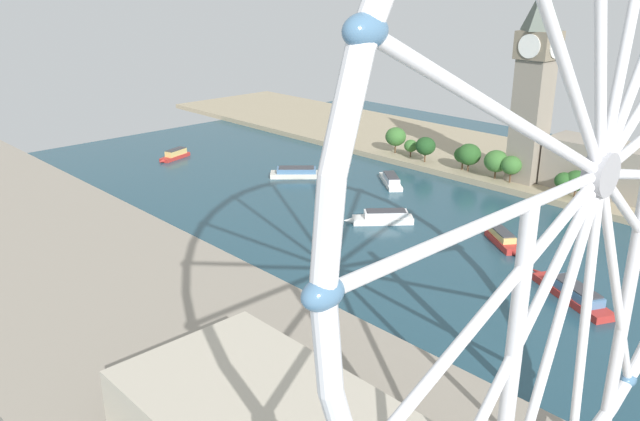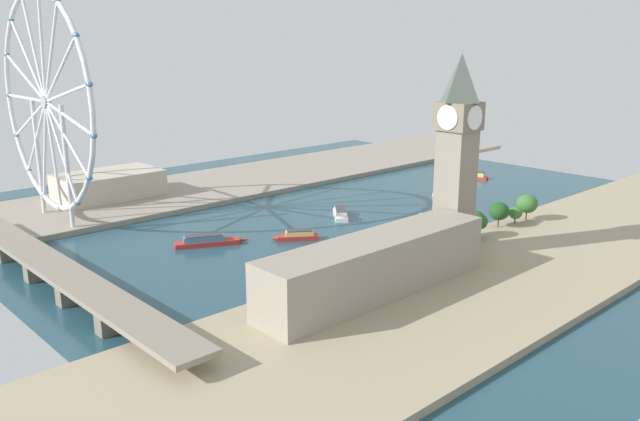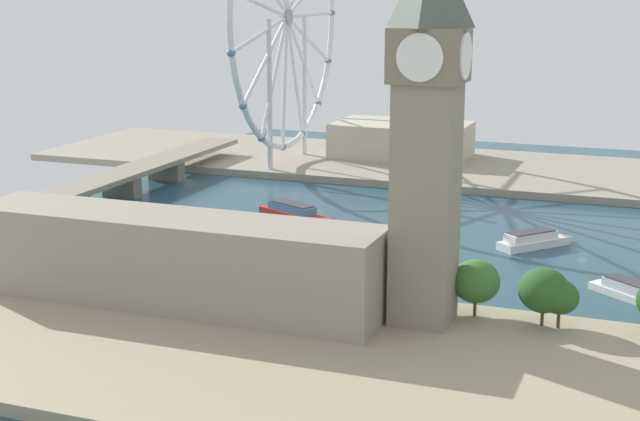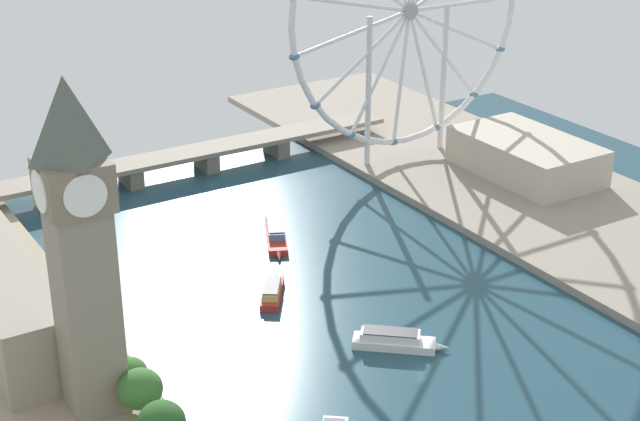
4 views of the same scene
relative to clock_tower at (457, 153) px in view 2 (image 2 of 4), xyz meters
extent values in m
plane|color=#234756|center=(85.86, -28.46, -49.84)|extent=(398.89, 398.89, 0.00)
cube|color=tan|center=(-28.58, -28.46, -48.34)|extent=(90.00, 520.00, 3.00)
cube|color=gray|center=(200.31, -28.46, -48.34)|extent=(90.00, 520.00, 3.00)
cube|color=gray|center=(0.00, 0.00, -18.28)|extent=(13.85, 13.85, 57.12)
cube|color=#776B57|center=(0.00, 0.00, 16.44)|extent=(16.07, 16.07, 12.31)
pyramid|color=#4C564C|center=(0.00, 0.00, 32.95)|extent=(14.55, 14.55, 20.72)
cylinder|color=white|center=(0.00, 8.31, 16.44)|extent=(10.53, 0.50, 10.53)
cylinder|color=white|center=(0.00, -8.31, 16.44)|extent=(10.53, 0.50, 10.53)
cylinder|color=white|center=(8.31, 0.00, 16.44)|extent=(0.50, 10.53, 10.53)
cylinder|color=white|center=(-8.31, 0.00, 16.44)|extent=(0.50, 10.53, 10.53)
cube|color=gray|center=(-9.33, 62.12, -35.51)|extent=(22.00, 108.24, 22.65)
cylinder|color=#513823|center=(6.02, -75.97, -44.47)|extent=(0.80, 0.80, 4.73)
ellipsoid|color=#386B2D|center=(6.02, -75.97, -37.56)|extent=(11.37, 11.37, 10.24)
cylinder|color=#513823|center=(6.24, -64.94, -45.23)|extent=(0.80, 0.80, 3.21)
ellipsoid|color=#386B2D|center=(6.24, -64.94, -40.71)|extent=(7.30, 7.30, 6.57)
cylinder|color=#513823|center=(8.96, -53.01, -44.63)|extent=(0.80, 0.80, 4.41)
ellipsoid|color=#1E471E|center=(8.96, -53.01, -38.21)|extent=(10.55, 10.55, 9.49)
cylinder|color=#513823|center=(6.60, -31.07, -44.77)|extent=(0.80, 0.80, 4.13)
ellipsoid|color=#285623|center=(6.60, -31.07, -39.12)|extent=(8.98, 8.98, 8.08)
cylinder|color=#513823|center=(7.11, -27.22, -44.83)|extent=(0.80, 0.80, 4.02)
ellipsoid|color=#285623|center=(7.11, -27.22, -38.07)|extent=(11.89, 11.89, 10.70)
cylinder|color=#513823|center=(8.20, -10.93, -44.79)|extent=(0.80, 0.80, 4.10)
ellipsoid|color=#386B2D|center=(8.20, -10.93, -38.05)|extent=(11.71, 11.71, 10.54)
cylinder|color=#513823|center=(8.56, -2.58, -44.51)|extent=(0.80, 0.80, 4.66)
ellipsoid|color=#386B2D|center=(8.56, -2.58, -38.28)|extent=(9.75, 9.75, 8.77)
cylinder|color=#513823|center=(9.38, 24.47, -45.01)|extent=(0.80, 0.80, 3.67)
ellipsoid|color=#285623|center=(9.38, 24.47, -39.80)|extent=(8.44, 8.44, 7.59)
cylinder|color=#513823|center=(6.89, 28.80, -45.03)|extent=(0.80, 0.80, 3.61)
ellipsoid|color=#285623|center=(6.89, 28.80, -39.21)|extent=(10.05, 10.05, 9.05)
torus|color=silver|center=(181.70, 111.24, 17.22)|extent=(116.54, 2.69, 116.54)
cylinder|color=#99999E|center=(181.70, 111.24, 17.22)|extent=(6.83, 3.00, 6.83)
cylinder|color=silver|center=(210.16, 111.24, 17.22)|extent=(56.92, 1.61, 1.61)
cylinder|color=silver|center=(207.70, 111.24, 28.80)|extent=(52.66, 1.61, 24.63)
cylinder|color=silver|center=(200.75, 111.24, 38.37)|extent=(39.29, 1.61, 43.38)
cylinder|color=silver|center=(190.50, 111.24, 44.29)|extent=(19.12, 1.61, 54.64)
cylinder|color=silver|center=(178.73, 111.24, 45.53)|extent=(7.55, 1.61, 56.78)
cylinder|color=silver|center=(167.47, 111.24, 41.87)|extent=(29.86, 1.61, 50.10)
cylinder|color=silver|center=(158.68, 111.24, 33.95)|extent=(47.00, 1.61, 34.76)
cylinder|color=silver|center=(153.86, 111.24, 23.14)|extent=(56.02, 1.61, 13.41)
cylinder|color=silver|center=(153.86, 111.24, 11.30)|extent=(56.02, 1.61, 13.41)
cylinder|color=silver|center=(158.68, 111.24, 0.49)|extent=(47.00, 1.61, 34.76)
cylinder|color=silver|center=(167.47, 111.24, -7.43)|extent=(29.86, 1.61, 50.10)
cylinder|color=silver|center=(178.73, 111.24, -11.09)|extent=(7.55, 1.61, 56.78)
cylinder|color=silver|center=(190.50, 111.24, -9.85)|extent=(19.12, 1.61, 54.64)
cylinder|color=silver|center=(200.75, 111.24, -3.93)|extent=(39.29, 1.61, 43.38)
cylinder|color=silver|center=(207.70, 111.24, 5.64)|extent=(52.66, 1.61, 24.63)
ellipsoid|color=teal|center=(238.63, 111.24, 17.22)|extent=(4.80, 3.20, 3.20)
ellipsoid|color=teal|center=(233.70, 111.24, 40.37)|extent=(4.80, 3.20, 3.20)
ellipsoid|color=teal|center=(219.79, 111.24, 59.52)|extent=(4.80, 3.20, 3.20)
ellipsoid|color=teal|center=(153.24, 111.24, 66.52)|extent=(4.80, 3.20, 3.20)
ellipsoid|color=teal|center=(135.65, 111.24, 50.68)|extent=(4.80, 3.20, 3.20)
ellipsoid|color=teal|center=(126.02, 111.24, 29.05)|extent=(4.80, 3.20, 3.20)
ellipsoid|color=teal|center=(126.02, 111.24, 5.38)|extent=(4.80, 3.20, 3.20)
ellipsoid|color=teal|center=(135.65, 111.24, -16.24)|extent=(4.80, 3.20, 3.20)
ellipsoid|color=teal|center=(153.24, 111.24, -32.08)|extent=(4.80, 3.20, 3.20)
ellipsoid|color=teal|center=(175.75, 111.24, -39.39)|extent=(4.80, 3.20, 3.20)
ellipsoid|color=teal|center=(199.29, 111.24, -36.92)|extent=(4.80, 3.20, 3.20)
ellipsoid|color=teal|center=(219.79, 111.24, -25.08)|extent=(4.80, 3.20, 3.20)
ellipsoid|color=teal|center=(233.70, 111.24, -5.93)|extent=(4.80, 3.20, 3.20)
cylinder|color=silver|center=(201.63, 111.24, -14.81)|extent=(2.40, 2.40, 64.06)
cylinder|color=silver|center=(161.78, 111.24, -14.81)|extent=(2.40, 2.40, 64.06)
cube|color=#BCB29E|center=(212.07, 66.82, -39.04)|extent=(37.13, 61.09, 15.60)
cube|color=gray|center=(85.86, 148.78, -40.95)|extent=(210.89, 16.01, 2.00)
cube|color=#70685B|center=(33.78, 148.78, -45.90)|extent=(6.00, 14.41, 7.89)
cube|color=#70685B|center=(68.50, 148.78, -45.90)|extent=(6.00, 14.41, 7.89)
cube|color=#70685B|center=(103.22, 148.78, -45.90)|extent=(6.00, 14.41, 7.89)
cube|color=#70685B|center=(137.95, 148.78, -45.90)|extent=(6.00, 14.41, 7.89)
cube|color=#B22D28|center=(95.80, -158.93, -48.88)|extent=(19.90, 11.09, 1.93)
cone|color=#B22D28|center=(106.38, -155.61, -48.88)|extent=(3.85, 2.87, 1.93)
cube|color=#DBB766|center=(94.89, -159.21, -46.47)|extent=(13.85, 8.42, 2.89)
cube|color=#38383D|center=(94.89, -159.21, -44.75)|extent=(12.54, 7.82, 0.54)
cube|color=beige|center=(68.60, -85.45, -48.67)|extent=(27.26, 26.06, 2.35)
cone|color=beige|center=(56.18, -74.02, -48.67)|extent=(5.44, 5.27, 2.35)
cube|color=teal|center=(69.67, -86.43, -46.32)|extent=(19.29, 18.57, 2.34)
cube|color=#38383D|center=(69.67, -86.43, -45.00)|extent=(17.62, 16.99, 0.30)
cube|color=#B22D28|center=(94.44, 71.89, -48.65)|extent=(20.18, 31.49, 2.37)
cone|color=#B22D28|center=(86.39, 55.39, -48.65)|extent=(4.63, 6.16, 2.37)
cube|color=teal|center=(95.14, 73.31, -46.11)|extent=(14.00, 20.40, 2.71)
cube|color=#38383D|center=(95.14, 73.31, -44.55)|extent=(12.88, 18.50, 0.40)
cube|color=white|center=(43.72, -46.42, -48.86)|extent=(21.81, 25.37, 1.95)
cone|color=white|center=(34.04, -58.82, -48.86)|extent=(4.54, 5.04, 1.95)
cube|color=silver|center=(44.55, -45.35, -46.60)|extent=(14.22, 16.05, 2.58)
cube|color=#38383D|center=(44.55, -45.35, -45.11)|extent=(13.02, 14.62, 0.40)
cube|color=#B22D28|center=(71.11, 32.95, -48.65)|extent=(16.98, 20.77, 2.38)
cone|color=#B22D28|center=(78.06, 43.00, -48.65)|extent=(4.11, 4.47, 2.38)
cube|color=#DBB766|center=(70.51, 32.09, -46.32)|extent=(12.26, 14.55, 2.27)
cube|color=#38383D|center=(70.51, 32.09, -44.97)|extent=(11.26, 13.25, 0.42)
cube|color=white|center=(86.90, -13.22, -48.58)|extent=(23.30, 21.26, 2.52)
cone|color=white|center=(97.79, -22.45, -48.58)|extent=(5.00, 4.78, 2.52)
cube|color=white|center=(85.97, -12.42, -46.05)|extent=(17.24, 15.89, 2.54)
cube|color=#38383D|center=(85.97, -12.42, -44.60)|extent=(15.72, 14.54, 0.37)
camera|label=1|loc=(275.46, 150.09, 44.60)|focal=36.39mm
camera|label=2|loc=(-168.80, 239.44, 49.73)|focal=36.54mm
camera|label=3|loc=(-212.36, -54.81, 32.74)|focal=53.97mm
camera|label=4|loc=(-63.65, -214.90, 104.32)|focal=54.98mm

